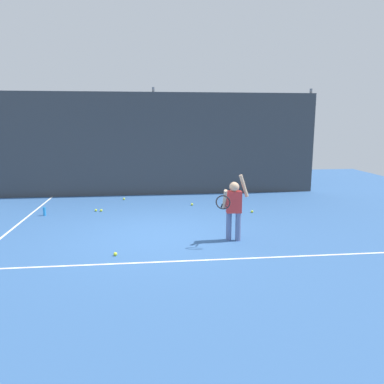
% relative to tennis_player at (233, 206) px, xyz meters
% --- Properties ---
extents(ground_plane, '(20.00, 20.00, 0.00)m').
position_rel_tennis_player_xyz_m(ground_plane, '(-1.48, 0.58, -0.73)').
color(ground_plane, '#335B93').
extents(court_line_baseline, '(9.00, 0.05, 0.00)m').
position_rel_tennis_player_xyz_m(court_line_baseline, '(-1.48, -1.03, -0.72)').
color(court_line_baseline, white).
rests_on(court_line_baseline, ground).
extents(court_line_sideline, '(0.05, 9.00, 0.00)m').
position_rel_tennis_player_xyz_m(court_line_sideline, '(-4.76, 1.58, -0.72)').
color(court_line_sideline, white).
rests_on(court_line_sideline, ground).
extents(back_fence_windscreen, '(10.67, 0.08, 3.28)m').
position_rel_tennis_player_xyz_m(back_fence_windscreen, '(-1.48, 5.03, 0.91)').
color(back_fence_windscreen, '#383D42').
rests_on(back_fence_windscreen, ground).
extents(fence_post_1, '(0.09, 0.09, 3.43)m').
position_rel_tennis_player_xyz_m(fence_post_1, '(-1.48, 5.09, 0.99)').
color(fence_post_1, slate).
rests_on(fence_post_1, ground).
extents(fence_post_2, '(0.09, 0.09, 3.43)m').
position_rel_tennis_player_xyz_m(fence_post_2, '(3.70, 5.09, 0.99)').
color(fence_post_2, slate).
rests_on(fence_post_2, ground).
extents(tennis_player, '(0.75, 0.57, 1.35)m').
position_rel_tennis_player_xyz_m(tennis_player, '(0.00, 0.00, 0.00)').
color(tennis_player, slate).
rests_on(tennis_player, ground).
extents(water_bottle, '(0.07, 0.07, 0.22)m').
position_rel_tennis_player_xyz_m(water_bottle, '(-4.36, 2.54, -0.62)').
color(water_bottle, '#268CD8').
rests_on(water_bottle, ground).
extents(tennis_ball_0, '(0.07, 0.07, 0.07)m').
position_rel_tennis_player_xyz_m(tennis_ball_0, '(-3.11, 2.86, -0.69)').
color(tennis_ball_0, '#CCE033').
rests_on(tennis_ball_0, ground).
extents(tennis_ball_1, '(0.07, 0.07, 0.07)m').
position_rel_tennis_player_xyz_m(tennis_ball_1, '(1.02, 2.24, -0.69)').
color(tennis_ball_1, '#CCE033').
rests_on(tennis_ball_1, ground).
extents(tennis_ball_2, '(0.07, 0.07, 0.07)m').
position_rel_tennis_player_xyz_m(tennis_ball_2, '(-2.45, 4.27, -0.69)').
color(tennis_ball_2, '#CCE033').
rests_on(tennis_ball_2, ground).
extents(tennis_ball_3, '(0.07, 0.07, 0.07)m').
position_rel_tennis_player_xyz_m(tennis_ball_3, '(-0.46, 3.28, -0.69)').
color(tennis_ball_3, '#CCE033').
rests_on(tennis_ball_3, ground).
extents(tennis_ball_4, '(0.07, 0.07, 0.07)m').
position_rel_tennis_player_xyz_m(tennis_ball_4, '(-2.30, -0.63, -0.69)').
color(tennis_ball_4, '#CCE033').
rests_on(tennis_ball_4, ground).
extents(tennis_ball_5, '(0.07, 0.07, 0.07)m').
position_rel_tennis_player_xyz_m(tennis_ball_5, '(-2.97, 2.82, -0.69)').
color(tennis_ball_5, '#CCE033').
rests_on(tennis_ball_5, ground).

